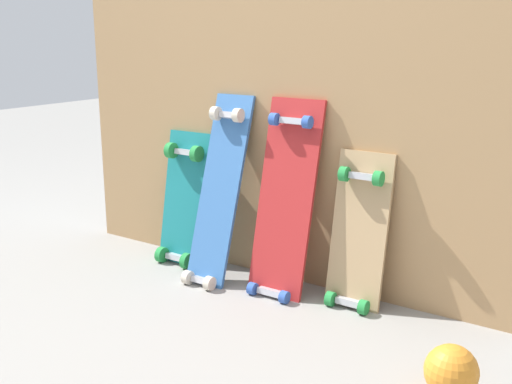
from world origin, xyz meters
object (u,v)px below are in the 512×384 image
skateboard_natural (358,239)px  skateboard_teal (184,205)px  rubber_ball (451,371)px  skateboard_blue (218,198)px  skateboard_red (284,207)px

skateboard_natural → skateboard_teal: bearing=-179.5°
rubber_ball → skateboard_teal: bearing=162.6°
skateboard_teal → rubber_ball: (1.33, -0.42, -0.18)m
skateboard_teal → skateboard_blue: skateboard_blue is taller
skateboard_red → skateboard_natural: size_ratio=1.28×
skateboard_red → skateboard_blue: bearing=-173.2°
rubber_ball → skateboard_red: bearing=154.0°
skateboard_red → rubber_ball: (0.79, -0.38, -0.26)m
skateboard_red → rubber_ball: bearing=-26.0°
rubber_ball → skateboard_natural: bearing=139.2°
skateboard_blue → skateboard_natural: size_ratio=1.27×
skateboard_red → skateboard_natural: (0.30, 0.04, -0.09)m
skateboard_blue → skateboard_natural: skateboard_blue is taller
skateboard_teal → skateboard_natural: size_ratio=0.99×
skateboard_blue → skateboard_natural: bearing=7.2°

